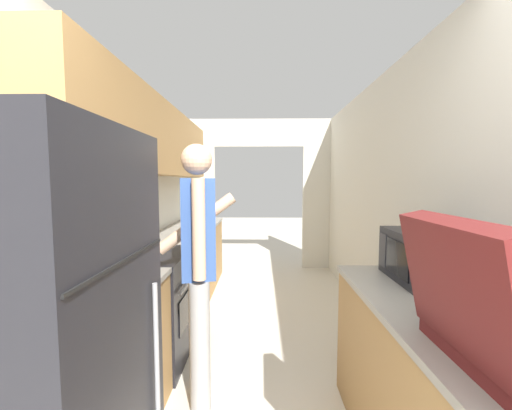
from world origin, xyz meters
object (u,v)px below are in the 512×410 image
at_px(person, 198,267).
at_px(microwave, 422,256).
at_px(suitcase, 505,323).
at_px(refrigerator, 27,358).
at_px(range_oven, 149,306).

bearing_deg(person, microwave, -109.44).
bearing_deg(suitcase, refrigerator, 176.16).
distance_m(range_oven, person, 0.87).
bearing_deg(microwave, refrigerator, -156.89).
xyz_separation_m(range_oven, microwave, (1.89, -0.64, 0.59)).
xyz_separation_m(range_oven, person, (0.52, -0.51, 0.48)).
distance_m(refrigerator, microwave, 1.99).
relative_size(range_oven, suitcase, 1.82).
relative_size(range_oven, microwave, 2.11).
bearing_deg(suitcase, person, 139.35).
relative_size(person, suitcase, 3.06).
height_order(range_oven, person, person).
height_order(person, suitcase, person).
height_order(range_oven, microwave, microwave).
distance_m(range_oven, microwave, 2.08).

